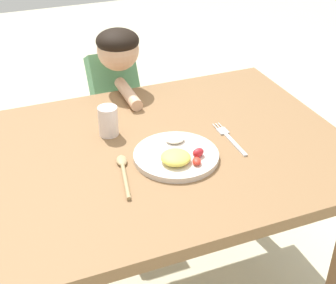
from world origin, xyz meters
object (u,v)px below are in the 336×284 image
Objects in this scene: fork at (229,138)px; person at (116,118)px; plate at (177,155)px; spoon at (124,170)px; drinking_cup at (108,121)px.

fork is 0.65m from person.
person reaches higher than fork.
plate reaches higher than spoon.
fork is (0.21, 0.05, -0.01)m from plate.
fork is 0.99× the size of spoon.
drinking_cup reaches higher than fork.
plate is 0.28× the size of person.
drinking_cup is (-0.36, 0.17, 0.05)m from fork.
person reaches higher than spoon.
spoon is 0.23m from drinking_cup.
person is (-0.22, 0.59, -0.18)m from fork.
drinking_cup is at bearing 124.41° from plate.
person reaches higher than drinking_cup.
plate is at bearing -55.59° from drinking_cup.
person is (0.14, 0.41, -0.23)m from drinking_cup.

